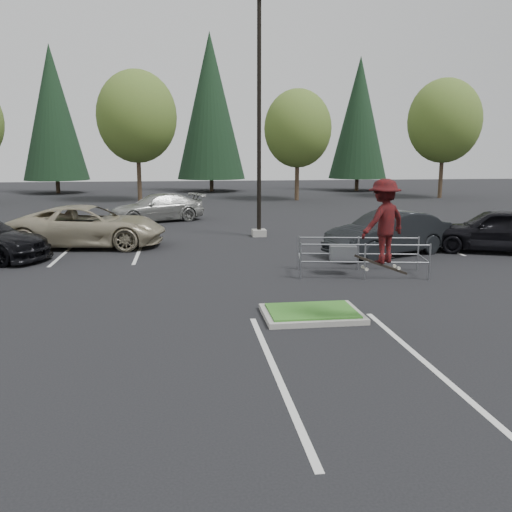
{
  "coord_description": "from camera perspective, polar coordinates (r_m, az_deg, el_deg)",
  "views": [
    {
      "loc": [
        -2.85,
        -11.52,
        3.66
      ],
      "look_at": [
        -1.07,
        1.5,
        1.14
      ],
      "focal_mm": 38.0,
      "sensor_mm": 36.0,
      "label": 1
    }
  ],
  "objects": [
    {
      "name": "car_l_tan",
      "position": [
        22.25,
        -17.19,
        3.02
      ],
      "size": [
        6.16,
        3.4,
        1.63
      ],
      "primitive_type": "imported",
      "rotation": [
        0.0,
        0.0,
        1.45
      ],
      "color": "gray",
      "rests_on": "ground"
    },
    {
      "name": "stall_lines",
      "position": [
        17.99,
        -2.85,
        -0.89
      ],
      "size": [
        22.62,
        17.6,
        0.01
      ],
      "color": "silver",
      "rests_on": "ground"
    },
    {
      "name": "conif_a",
      "position": [
        52.82,
        -20.6,
        13.92
      ],
      "size": [
        5.72,
        5.72,
        13.0
      ],
      "color": "#38281C",
      "rests_on": "ground"
    },
    {
      "name": "car_r_black",
      "position": [
        22.03,
        24.03,
        2.51
      ],
      "size": [
        5.21,
        3.69,
        1.65
      ],
      "primitive_type": "imported",
      "rotation": [
        0.0,
        0.0,
        4.31
      ],
      "color": "black",
      "rests_on": "ground"
    },
    {
      "name": "decid_c",
      "position": [
        42.32,
        4.38,
        12.99
      ],
      "size": [
        5.12,
        5.12,
        8.38
      ],
      "color": "#38281C",
      "rests_on": "ground"
    },
    {
      "name": "car_r_charc",
      "position": [
        20.13,
        13.72,
        2.34
      ],
      "size": [
        5.05,
        3.34,
        1.57
      ],
      "primitive_type": "imported",
      "rotation": [
        0.0,
        0.0,
        5.1
      ],
      "color": "black",
      "rests_on": "ground"
    },
    {
      "name": "ground",
      "position": [
        12.42,
        5.88,
        -6.35
      ],
      "size": [
        120.0,
        120.0,
        0.0
      ],
      "primitive_type": "plane",
      "color": "black",
      "rests_on": "ground"
    },
    {
      "name": "cart_corral",
      "position": [
        16.63,
        9.59,
        0.35
      ],
      "size": [
        3.96,
        1.99,
        1.07
      ],
      "rotation": [
        0.0,
        0.0,
        -0.17
      ],
      "color": "gray",
      "rests_on": "ground"
    },
    {
      "name": "car_far_silver",
      "position": [
        29.69,
        -10.22,
        5.04
      ],
      "size": [
        5.48,
        3.83,
        1.47
      ],
      "primitive_type": "imported",
      "rotation": [
        0.0,
        0.0,
        5.1
      ],
      "color": "#9B9C96",
      "rests_on": "ground"
    },
    {
      "name": "light_pole",
      "position": [
        23.77,
        0.32,
        13.02
      ],
      "size": [
        0.7,
        0.6,
        10.12
      ],
      "color": "gray",
      "rests_on": "ground"
    },
    {
      "name": "skateboarder",
      "position": [
        11.36,
        13.2,
        3.53
      ],
      "size": [
        1.28,
        1.07,
        1.98
      ],
      "rotation": [
        0.0,
        0.0,
        3.61
      ],
      "color": "black",
      "rests_on": "ground"
    },
    {
      "name": "grass_median",
      "position": [
        12.4,
        5.89,
        -6.01
      ],
      "size": [
        2.2,
        1.6,
        0.16
      ],
      "color": "gray",
      "rests_on": "ground"
    },
    {
      "name": "decid_b",
      "position": [
        42.24,
        -12.44,
        13.85
      ],
      "size": [
        5.89,
        5.89,
        9.64
      ],
      "color": "#38281C",
      "rests_on": "ground"
    },
    {
      "name": "decid_d",
      "position": [
        46.81,
        19.16,
        13.03
      ],
      "size": [
        5.76,
        5.76,
        9.43
      ],
      "color": "#38281C",
      "rests_on": "ground"
    },
    {
      "name": "conif_b",
      "position": [
        52.27,
        -4.82,
        15.42
      ],
      "size": [
        6.38,
        6.38,
        14.5
      ],
      "color": "#38281C",
      "rests_on": "ground"
    },
    {
      "name": "conif_c",
      "position": [
        53.83,
        10.79,
        14.07
      ],
      "size": [
        5.5,
        5.5,
        12.5
      ],
      "color": "#38281C",
      "rests_on": "ground"
    }
  ]
}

